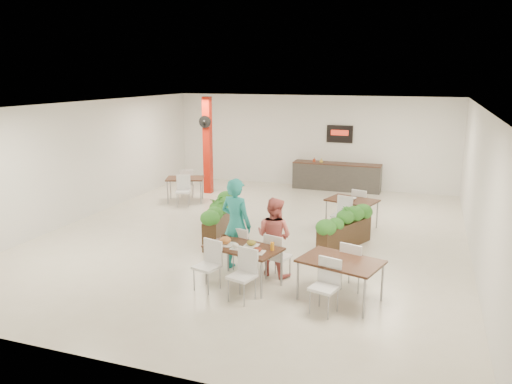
{
  "coord_description": "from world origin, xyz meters",
  "views": [
    {
      "loc": [
        3.95,
        -11.18,
        3.91
      ],
      "look_at": [
        0.03,
        0.01,
        1.1
      ],
      "focal_mm": 35.0,
      "sensor_mm": 36.0,
      "label": 1
    }
  ],
  "objects_px": {
    "main_table": "(243,252)",
    "diner_man": "(236,225)",
    "red_column": "(208,144)",
    "side_table_a": "(185,182)",
    "service_counter": "(337,176)",
    "planter_left": "(219,218)",
    "side_table_b": "(352,204)",
    "side_table_c": "(340,266)",
    "diner_woman": "(274,236)",
    "planter_right": "(345,227)"
  },
  "relations": [
    {
      "from": "diner_woman",
      "to": "side_table_b",
      "type": "height_order",
      "value": "diner_woman"
    },
    {
      "from": "service_counter",
      "to": "planter_left",
      "type": "height_order",
      "value": "service_counter"
    },
    {
      "from": "main_table",
      "to": "side_table_c",
      "type": "xyz_separation_m",
      "value": [
        1.86,
        -0.1,
        0.0
      ]
    },
    {
      "from": "side_table_a",
      "to": "side_table_b",
      "type": "bearing_deg",
      "value": -32.01
    },
    {
      "from": "diner_woman",
      "to": "side_table_a",
      "type": "height_order",
      "value": "diner_woman"
    },
    {
      "from": "main_table",
      "to": "diner_man",
      "type": "height_order",
      "value": "diner_man"
    },
    {
      "from": "service_counter",
      "to": "side_table_b",
      "type": "relative_size",
      "value": 1.79
    },
    {
      "from": "side_table_b",
      "to": "service_counter",
      "type": "bearing_deg",
      "value": 122.17
    },
    {
      "from": "service_counter",
      "to": "diner_woman",
      "type": "xyz_separation_m",
      "value": [
        0.19,
        -7.89,
        0.3
      ]
    },
    {
      "from": "side_table_a",
      "to": "side_table_c",
      "type": "height_order",
      "value": "same"
    },
    {
      "from": "red_column",
      "to": "main_table",
      "type": "bearing_deg",
      "value": -60.47
    },
    {
      "from": "red_column",
      "to": "diner_woman",
      "type": "xyz_separation_m",
      "value": [
        4.19,
        -6.02,
        -0.85
      ]
    },
    {
      "from": "planter_left",
      "to": "side_table_b",
      "type": "xyz_separation_m",
      "value": [
        2.88,
        2.01,
        0.1
      ]
    },
    {
      "from": "red_column",
      "to": "side_table_a",
      "type": "distance_m",
      "value": 1.66
    },
    {
      "from": "planter_right",
      "to": "side_table_a",
      "type": "height_order",
      "value": "planter_right"
    },
    {
      "from": "side_table_a",
      "to": "side_table_c",
      "type": "bearing_deg",
      "value": -63.95
    },
    {
      "from": "main_table",
      "to": "red_column",
      "type": "bearing_deg",
      "value": 119.53
    },
    {
      "from": "diner_woman",
      "to": "side_table_a",
      "type": "relative_size",
      "value": 0.95
    },
    {
      "from": "diner_man",
      "to": "red_column",
      "type": "bearing_deg",
      "value": -45.35
    },
    {
      "from": "diner_man",
      "to": "planter_left",
      "type": "relative_size",
      "value": 0.92
    },
    {
      "from": "diner_man",
      "to": "diner_woman",
      "type": "xyz_separation_m",
      "value": [
        0.8,
        0.0,
        -0.16
      ]
    },
    {
      "from": "red_column",
      "to": "side_table_c",
      "type": "height_order",
      "value": "red_column"
    },
    {
      "from": "main_table",
      "to": "diner_man",
      "type": "relative_size",
      "value": 0.99
    },
    {
      "from": "service_counter",
      "to": "planter_right",
      "type": "bearing_deg",
      "value": -77.81
    },
    {
      "from": "planter_right",
      "to": "side_table_a",
      "type": "xyz_separation_m",
      "value": [
        -5.47,
        2.7,
        0.13
      ]
    },
    {
      "from": "red_column",
      "to": "planter_left",
      "type": "xyz_separation_m",
      "value": [
        2.29,
        -4.37,
        -1.12
      ]
    },
    {
      "from": "planter_left",
      "to": "side_table_b",
      "type": "height_order",
      "value": "planter_left"
    },
    {
      "from": "service_counter",
      "to": "diner_man",
      "type": "xyz_separation_m",
      "value": [
        -0.61,
        -7.89,
        0.46
      ]
    },
    {
      "from": "diner_woman",
      "to": "side_table_b",
      "type": "relative_size",
      "value": 0.95
    },
    {
      "from": "service_counter",
      "to": "side_table_a",
      "type": "xyz_separation_m",
      "value": [
        -4.2,
        -3.16,
        0.13
      ]
    },
    {
      "from": "red_column",
      "to": "side_table_a",
      "type": "height_order",
      "value": "red_column"
    },
    {
      "from": "planter_right",
      "to": "main_table",
      "type": "bearing_deg",
      "value": -119.12
    },
    {
      "from": "red_column",
      "to": "side_table_b",
      "type": "xyz_separation_m",
      "value": [
        5.17,
        -2.36,
        -1.01
      ]
    },
    {
      "from": "planter_left",
      "to": "side_table_a",
      "type": "height_order",
      "value": "planter_left"
    },
    {
      "from": "planter_left",
      "to": "side_table_c",
      "type": "xyz_separation_m",
      "value": [
        3.36,
        -2.4,
        0.11
      ]
    },
    {
      "from": "red_column",
      "to": "diner_woman",
      "type": "height_order",
      "value": "red_column"
    },
    {
      "from": "red_column",
      "to": "diner_woman",
      "type": "bearing_deg",
      "value": -55.17
    },
    {
      "from": "diner_man",
      "to": "planter_left",
      "type": "bearing_deg",
      "value": -40.98
    },
    {
      "from": "service_counter",
      "to": "diner_woman",
      "type": "bearing_deg",
      "value": -88.61
    },
    {
      "from": "diner_woman",
      "to": "side_table_a",
      "type": "bearing_deg",
      "value": -31.81
    },
    {
      "from": "side_table_b",
      "to": "side_table_c",
      "type": "bearing_deg",
      "value": -67.16
    },
    {
      "from": "diner_woman",
      "to": "side_table_b",
      "type": "bearing_deg",
      "value": -89.68
    },
    {
      "from": "diner_woman",
      "to": "side_table_c",
      "type": "height_order",
      "value": "diner_woman"
    },
    {
      "from": "red_column",
      "to": "service_counter",
      "type": "bearing_deg",
      "value": 25.0
    },
    {
      "from": "main_table",
      "to": "planter_right",
      "type": "xyz_separation_m",
      "value": [
        1.49,
        2.67,
        -0.14
      ]
    },
    {
      "from": "diner_woman",
      "to": "planter_right",
      "type": "xyz_separation_m",
      "value": [
        1.08,
        2.02,
        -0.3
      ]
    },
    {
      "from": "service_counter",
      "to": "main_table",
      "type": "bearing_deg",
      "value": -91.47
    },
    {
      "from": "diner_man",
      "to": "side_table_b",
      "type": "distance_m",
      "value": 4.08
    },
    {
      "from": "diner_man",
      "to": "planter_right",
      "type": "xyz_separation_m",
      "value": [
        1.88,
        2.02,
        -0.46
      ]
    },
    {
      "from": "diner_man",
      "to": "side_table_a",
      "type": "height_order",
      "value": "diner_man"
    }
  ]
}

